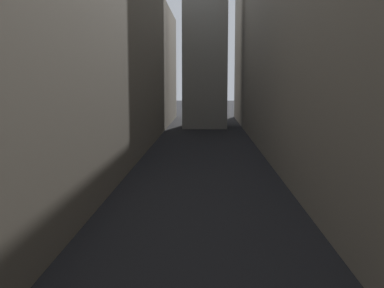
# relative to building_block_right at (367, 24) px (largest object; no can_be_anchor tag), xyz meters

# --- Properties ---
(ground_plane) EXTENTS (264.00, 264.00, 0.00)m
(ground_plane) POSITION_rel_building_block_right_xyz_m (-12.19, -2.00, -10.96)
(ground_plane) COLOR black
(building_block_left) EXTENTS (15.16, 108.00, 18.01)m
(building_block_left) POSITION_rel_building_block_right_xyz_m (-25.27, 0.00, -1.96)
(building_block_left) COLOR #756B5B
(building_block_left) RESTS_ON ground
(building_block_right) EXTENTS (13.37, 108.00, 21.93)m
(building_block_right) POSITION_rel_building_block_right_xyz_m (0.00, 0.00, 0.00)
(building_block_right) COLOR gray
(building_block_right) RESTS_ON ground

